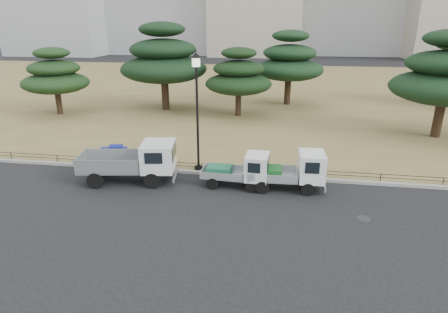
% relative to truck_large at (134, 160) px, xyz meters
% --- Properties ---
extents(ground, '(220.00, 220.00, 0.00)m').
position_rel_truck_large_xyz_m(ground, '(4.55, -1.06, -1.17)').
color(ground, black).
extents(lawn, '(120.00, 56.00, 0.15)m').
position_rel_truck_large_xyz_m(lawn, '(4.55, 29.54, -1.09)').
color(lawn, olive).
rests_on(lawn, ground).
extents(curb, '(120.00, 0.25, 0.16)m').
position_rel_truck_large_xyz_m(curb, '(4.55, 1.54, -1.09)').
color(curb, gray).
rests_on(curb, ground).
extents(truck_large, '(5.06, 2.64, 2.10)m').
position_rel_truck_large_xyz_m(truck_large, '(0.00, 0.00, 0.00)').
color(truck_large, black).
rests_on(truck_large, ground).
extents(truck_kei_front, '(3.35, 1.56, 1.75)m').
position_rel_truck_large_xyz_m(truck_kei_front, '(5.50, 0.25, -0.30)').
color(truck_kei_front, black).
rests_on(truck_kei_front, ground).
extents(truck_kei_rear, '(3.74, 1.77, 1.92)m').
position_rel_truck_large_xyz_m(truck_kei_rear, '(8.04, 0.35, -0.21)').
color(truck_kei_rear, black).
rests_on(truck_kei_rear, ground).
extents(street_lamp, '(0.56, 0.56, 6.28)m').
position_rel_truck_large_xyz_m(street_lamp, '(2.98, 1.84, 3.23)').
color(street_lamp, black).
rests_on(street_lamp, lawn).
extents(pipe_fence, '(38.00, 0.04, 0.40)m').
position_rel_truck_large_xyz_m(pipe_fence, '(4.55, 1.69, -0.73)').
color(pipe_fence, black).
rests_on(pipe_fence, lawn).
extents(tarp_pile, '(1.73, 1.41, 1.02)m').
position_rel_truck_large_xyz_m(tarp_pile, '(-2.23, 2.27, -0.61)').
color(tarp_pile, navy).
rests_on(tarp_pile, lawn).
extents(manhole, '(0.60, 0.60, 0.01)m').
position_rel_truck_large_xyz_m(manhole, '(11.05, -2.26, -1.16)').
color(manhole, '#2D2D30').
rests_on(manhole, ground).
extents(pine_west_far, '(5.69, 5.69, 5.75)m').
position_rel_truck_large_xyz_m(pine_west_far, '(-12.26, 13.05, 2.30)').
color(pine_west_far, black).
rests_on(pine_west_far, lawn).
extents(pine_west_near, '(7.81, 7.81, 7.81)m').
position_rel_truck_large_xyz_m(pine_west_near, '(-3.48, 16.34, 3.49)').
color(pine_west_near, black).
rests_on(pine_west_near, lawn).
extents(pine_center_left, '(5.70, 5.70, 5.79)m').
position_rel_truck_large_xyz_m(pine_center_left, '(3.55, 14.93, 2.33)').
color(pine_center_left, black).
rests_on(pine_center_left, lawn).
extents(pine_center_right, '(6.68, 6.68, 7.09)m').
position_rel_truck_large_xyz_m(pine_center_right, '(7.76, 20.56, 3.09)').
color(pine_center_right, black).
rests_on(pine_center_right, lawn).
extents(pine_east_near, '(7.25, 7.25, 7.32)m').
position_rel_truck_large_xyz_m(pine_east_near, '(18.26, 10.75, 3.21)').
color(pine_east_near, black).
rests_on(pine_east_near, lawn).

